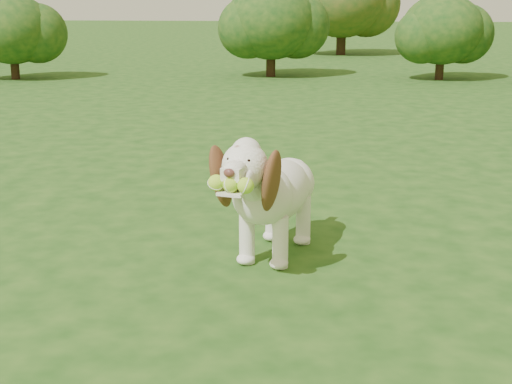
# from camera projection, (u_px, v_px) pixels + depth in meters

# --- Properties ---
(ground) EXTENTS (80.00, 80.00, 0.00)m
(ground) POSITION_uv_depth(u_px,v_px,m) (221.00, 249.00, 3.86)
(ground) COLOR #184012
(ground) RESTS_ON ground
(dog) EXTENTS (0.53, 1.07, 0.70)m
(dog) POSITION_uv_depth(u_px,v_px,m) (271.00, 189.00, 3.64)
(dog) COLOR white
(dog) RESTS_ON ground
(shrub_a) EXTENTS (1.35, 1.35, 1.40)m
(shrub_a) POSITION_uv_depth(u_px,v_px,m) (12.00, 29.00, 11.75)
(shrub_a) COLOR #382314
(shrub_a) RESTS_ON ground
(shrub_b) EXTENTS (1.55, 1.55, 1.61)m
(shrub_b) POSITION_uv_depth(u_px,v_px,m) (271.00, 21.00, 12.14)
(shrub_b) COLOR #382314
(shrub_b) RESTS_ON ground
(shrub_c) EXTENTS (1.34, 1.34, 1.39)m
(shrub_c) POSITION_uv_depth(u_px,v_px,m) (442.00, 30.00, 11.69)
(shrub_c) COLOR #382314
(shrub_c) RESTS_ON ground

